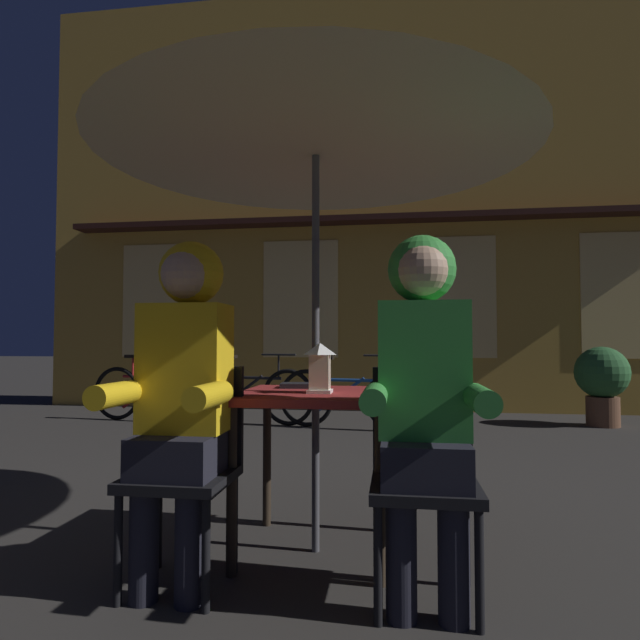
# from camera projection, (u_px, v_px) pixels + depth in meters

# --- Properties ---
(ground_plane) EXTENTS (60.00, 60.00, 0.00)m
(ground_plane) POSITION_uv_depth(u_px,v_px,m) (316.00, 551.00, 2.47)
(ground_plane) COLOR #2D2B28
(cafe_table) EXTENTS (0.72, 0.72, 0.74)m
(cafe_table) POSITION_uv_depth(u_px,v_px,m) (316.00, 413.00, 2.50)
(cafe_table) COLOR maroon
(cafe_table) RESTS_ON ground_plane
(patio_umbrella) EXTENTS (2.10, 2.10, 2.31)m
(patio_umbrella) POSITION_uv_depth(u_px,v_px,m) (316.00, 117.00, 2.56)
(patio_umbrella) COLOR #4C4C51
(patio_umbrella) RESTS_ON ground_plane
(lantern) EXTENTS (0.11, 0.11, 0.23)m
(lantern) POSITION_uv_depth(u_px,v_px,m) (320.00, 367.00, 2.45)
(lantern) COLOR white
(lantern) RESTS_ON cafe_table
(chair_left) EXTENTS (0.40, 0.40, 0.87)m
(chair_left) POSITION_uv_depth(u_px,v_px,m) (188.00, 459.00, 2.19)
(chair_left) COLOR black
(chair_left) RESTS_ON ground_plane
(chair_right) EXTENTS (0.40, 0.40, 0.87)m
(chair_right) POSITION_uv_depth(u_px,v_px,m) (424.00, 467.00, 2.06)
(chair_right) COLOR black
(chair_right) RESTS_ON ground_plane
(person_left_hooded) EXTENTS (0.45, 0.56, 1.40)m
(person_left_hooded) POSITION_uv_depth(u_px,v_px,m) (183.00, 374.00, 2.15)
(person_left_hooded) COLOR black
(person_left_hooded) RESTS_ON ground_plane
(person_right_hooded) EXTENTS (0.45, 0.56, 1.40)m
(person_right_hooded) POSITION_uv_depth(u_px,v_px,m) (424.00, 376.00, 2.02)
(person_right_hooded) COLOR black
(person_right_hooded) RESTS_ON ground_plane
(shopfront_building) EXTENTS (10.00, 0.93, 6.20)m
(shopfront_building) POSITION_uv_depth(u_px,v_px,m) (377.00, 200.00, 7.92)
(shopfront_building) COLOR gold
(shopfront_building) RESTS_ON ground_plane
(bicycle_nearest) EXTENTS (1.67, 0.26, 0.84)m
(bicycle_nearest) POSITION_uv_depth(u_px,v_px,m) (152.00, 393.00, 6.51)
(bicycle_nearest) COLOR black
(bicycle_nearest) RESTS_ON ground_plane
(bicycle_second) EXTENTS (1.65, 0.42, 0.84)m
(bicycle_second) POSITION_uv_depth(u_px,v_px,m) (249.00, 394.00, 6.36)
(bicycle_second) COLOR black
(bicycle_second) RESTS_ON ground_plane
(bicycle_third) EXTENTS (1.66, 0.34, 0.84)m
(bicycle_third) POSITION_uv_depth(u_px,v_px,m) (349.00, 398.00, 5.95)
(bicycle_third) COLOR black
(bicycle_third) RESTS_ON ground_plane
(book) EXTENTS (0.21, 0.16, 0.02)m
(book) POSITION_uv_depth(u_px,v_px,m) (300.00, 385.00, 2.72)
(book) COLOR black
(book) RESTS_ON cafe_table
(potted_plant) EXTENTS (0.60, 0.60, 0.92)m
(potted_plant) POSITION_uv_depth(u_px,v_px,m) (602.00, 379.00, 6.15)
(potted_plant) COLOR brown
(potted_plant) RESTS_ON ground_plane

